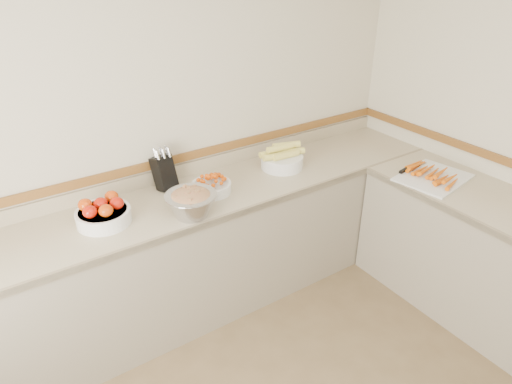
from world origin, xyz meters
TOP-DOWN VIEW (x-y plane):
  - back_wall at (0.00, 2.00)m, footprint 4.00×0.00m
  - counter_back at (0.00, 1.68)m, footprint 4.00×0.65m
  - knife_block at (-0.03, 1.90)m, footprint 0.16×0.18m
  - tomato_bowl at (-0.52, 1.69)m, footprint 0.32×0.32m
  - cherry_tomato_bowl at (0.20, 1.67)m, footprint 0.27×0.27m
  - corn_bowl at (0.83, 1.72)m, footprint 0.35×0.32m
  - rhubarb_bowl at (-0.04, 1.47)m, footprint 0.32×0.32m
  - cutting_board at (1.62, 0.98)m, footprint 0.56×0.47m

SIDE VIEW (x-z plane):
  - counter_back at x=0.00m, z-range -0.09..0.99m
  - cutting_board at x=1.62m, z-range 0.89..0.96m
  - cherry_tomato_bowl at x=0.20m, z-range 0.88..1.02m
  - tomato_bowl at x=-0.52m, z-range 0.89..1.05m
  - corn_bowl at x=0.83m, z-range 0.88..1.06m
  - rhubarb_bowl at x=-0.04m, z-range 0.90..1.08m
  - knife_block at x=-0.03m, z-range 0.87..1.18m
  - back_wall at x=0.00m, z-range -0.70..3.30m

